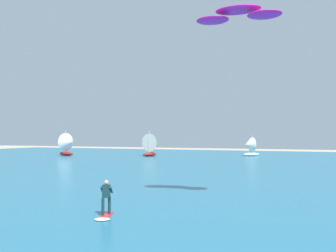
{
  "coord_description": "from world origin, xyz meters",
  "views": [
    {
      "loc": [
        6.41,
        0.21,
        3.88
      ],
      "look_at": [
        -0.99,
        17.48,
        4.35
      ],
      "focal_mm": 40.31,
      "sensor_mm": 36.0,
      "label": 1
    }
  ],
  "objects_px": {
    "sailboat_outermost": "(152,144)",
    "sailboat_leading": "(249,146)",
    "sailboat_far_left": "(68,144)",
    "kitesurfer": "(105,203)",
    "kite": "(238,14)"
  },
  "relations": [
    {
      "from": "kite",
      "to": "sailboat_far_left",
      "type": "height_order",
      "value": "kite"
    },
    {
      "from": "kite",
      "to": "sailboat_outermost",
      "type": "distance_m",
      "value": 49.5
    },
    {
      "from": "kite",
      "to": "sailboat_leading",
      "type": "bearing_deg",
      "value": 100.35
    },
    {
      "from": "kite",
      "to": "sailboat_leading",
      "type": "height_order",
      "value": "kite"
    },
    {
      "from": "kitesurfer",
      "to": "kite",
      "type": "bearing_deg",
      "value": 50.55
    },
    {
      "from": "sailboat_leading",
      "to": "kite",
      "type": "bearing_deg",
      "value": -79.65
    },
    {
      "from": "kitesurfer",
      "to": "sailboat_far_left",
      "type": "relative_size",
      "value": 0.43
    },
    {
      "from": "kitesurfer",
      "to": "sailboat_outermost",
      "type": "relative_size",
      "value": 0.43
    },
    {
      "from": "kitesurfer",
      "to": "kite",
      "type": "xyz_separation_m",
      "value": [
        4.94,
        6.0,
        10.06
      ]
    },
    {
      "from": "sailboat_outermost",
      "to": "sailboat_far_left",
      "type": "bearing_deg",
      "value": -161.96
    },
    {
      "from": "kite",
      "to": "sailboat_outermost",
      "type": "xyz_separation_m",
      "value": [
        -25.46,
        41.58,
        -8.53
      ]
    },
    {
      "from": "sailboat_leading",
      "to": "sailboat_far_left",
      "type": "height_order",
      "value": "sailboat_far_left"
    },
    {
      "from": "sailboat_far_left",
      "to": "sailboat_outermost",
      "type": "bearing_deg",
      "value": 18.04
    },
    {
      "from": "sailboat_outermost",
      "to": "sailboat_far_left",
      "type": "distance_m",
      "value": 15.86
    },
    {
      "from": "sailboat_outermost",
      "to": "sailboat_leading",
      "type": "relative_size",
      "value": 1.19
    }
  ]
}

